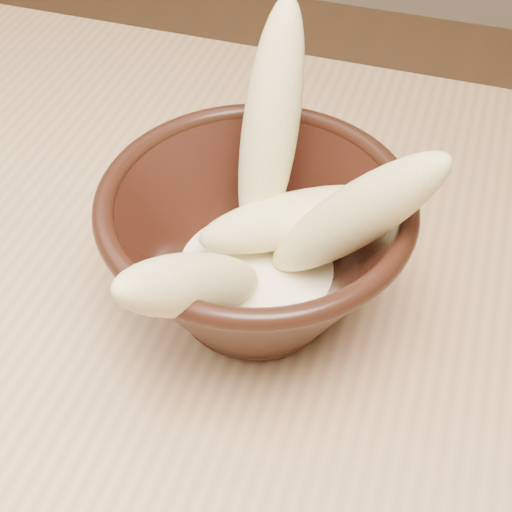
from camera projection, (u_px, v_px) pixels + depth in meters
The scene contains 6 objects.
bowl at pixel (256, 246), 0.47m from camera, with size 0.20×0.20×0.11m.
milk_puddle at pixel (256, 274), 0.49m from camera, with size 0.11×0.11×0.02m, color #FFF2CD.
banana_upright at pixel (270, 130), 0.46m from camera, with size 0.04×0.04×0.17m, color tan.
banana_right at pixel (350, 219), 0.43m from camera, with size 0.04×0.04×0.16m, color tan.
banana_across at pixel (292, 219), 0.48m from camera, with size 0.04×0.04×0.13m, color tan.
banana_front at pixel (196, 284), 0.41m from camera, with size 0.04×0.04×0.15m, color tan.
Camera 1 is at (0.32, -0.26, 1.15)m, focal length 50.00 mm.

